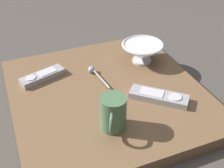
% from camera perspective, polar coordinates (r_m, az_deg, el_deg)
% --- Properties ---
extents(ground_plane, '(6.00, 6.00, 0.00)m').
position_cam_1_polar(ground_plane, '(0.99, -0.95, -3.23)').
color(ground_plane, '#47423D').
extents(table, '(0.60, 0.63, 0.04)m').
position_cam_1_polar(table, '(0.97, -0.97, -2.25)').
color(table, brown).
rests_on(table, ground).
extents(cereal_bowl, '(0.15, 0.15, 0.07)m').
position_cam_1_polar(cereal_bowl, '(1.10, 5.87, 6.23)').
color(cereal_bowl, silver).
rests_on(cereal_bowl, table).
extents(coffee_mug, '(0.07, 0.10, 0.10)m').
position_cam_1_polar(coffee_mug, '(0.80, 0.23, -5.69)').
color(coffee_mug, '#4C724C').
rests_on(coffee_mug, table).
extents(teaspoon, '(0.03, 0.14, 0.02)m').
position_cam_1_polar(teaspoon, '(1.03, -3.62, 2.38)').
color(teaspoon, '#A3A5B2').
rests_on(teaspoon, table).
extents(tv_remote_near, '(0.17, 0.16, 0.02)m').
position_cam_1_polar(tv_remote_near, '(0.93, 9.03, -2.41)').
color(tv_remote_near, '#9E9EA3').
rests_on(tv_remote_near, table).
extents(tv_remote_far, '(0.16, 0.09, 0.02)m').
position_cam_1_polar(tv_remote_far, '(1.04, -13.27, 1.48)').
color(tv_remote_far, '#9E9EA3').
rests_on(tv_remote_far, table).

